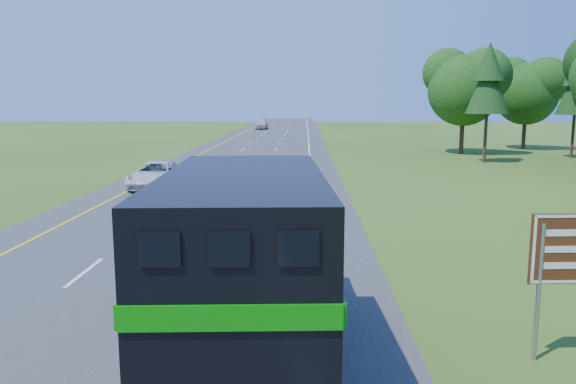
% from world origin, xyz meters
% --- Properties ---
extents(road, '(15.00, 260.00, 0.04)m').
position_xyz_m(road, '(0.00, 50.00, 0.02)').
color(road, '#38383A').
rests_on(road, ground).
extents(lane_markings, '(11.15, 260.00, 0.01)m').
position_xyz_m(lane_markings, '(0.00, 50.00, 0.04)').
color(lane_markings, yellow).
rests_on(lane_markings, road).
extents(horse_truck, '(3.31, 9.20, 4.01)m').
position_xyz_m(horse_truck, '(3.90, 13.94, 2.18)').
color(horse_truck, black).
rests_on(horse_truck, road).
extents(white_suv, '(2.70, 5.77, 1.60)m').
position_xyz_m(white_suv, '(-4.11, 37.34, 0.84)').
color(white_suv, silver).
rests_on(white_suv, road).
extents(far_car, '(2.37, 5.33, 1.78)m').
position_xyz_m(far_car, '(-3.21, 110.14, 0.93)').
color(far_car, '#B8B9BF').
rests_on(far_car, road).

